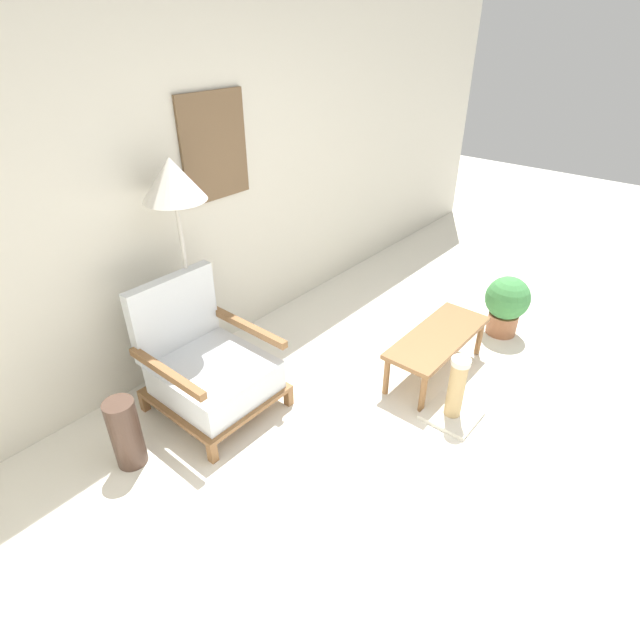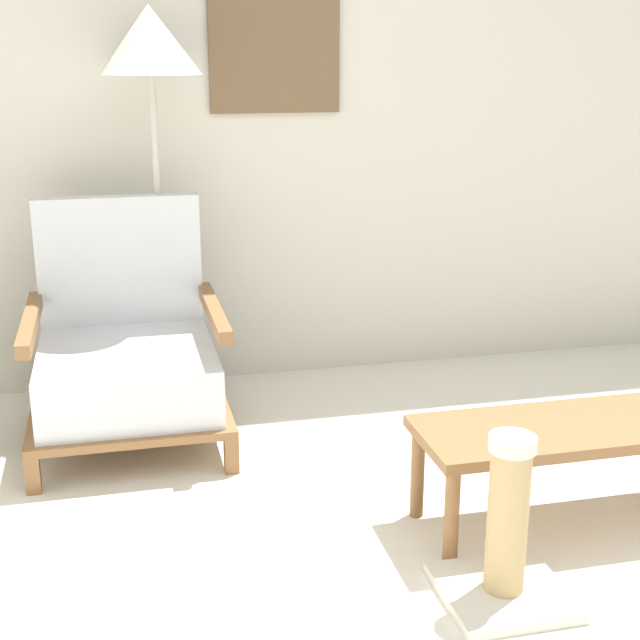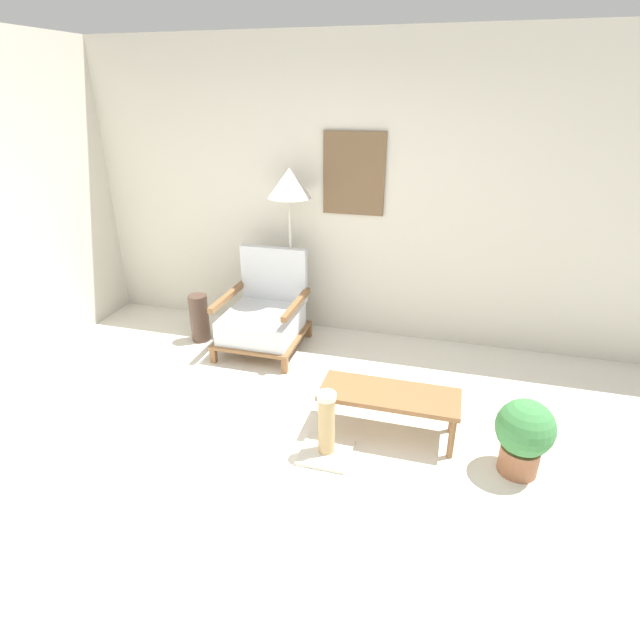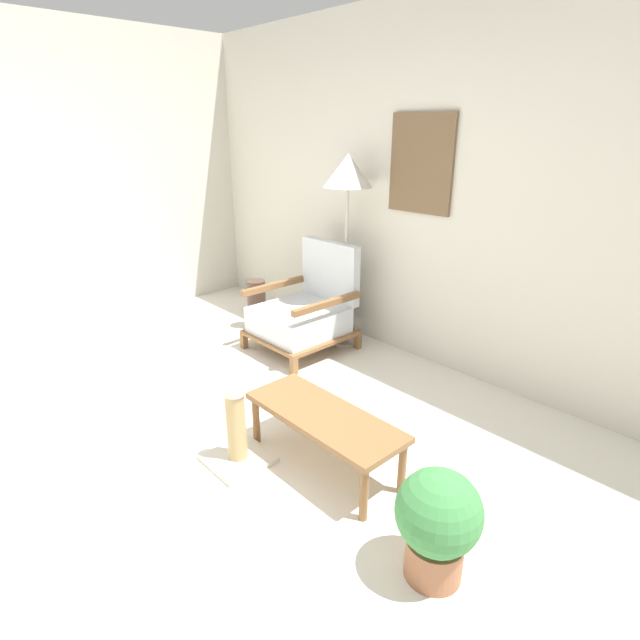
{
  "view_description": "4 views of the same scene",
  "coord_description": "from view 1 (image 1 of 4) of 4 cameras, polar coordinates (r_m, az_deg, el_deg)",
  "views": [
    {
      "loc": [
        -2.28,
        -0.4,
        2.35
      ],
      "look_at": [
        -0.05,
        1.47,
        0.55
      ],
      "focal_mm": 28.0,
      "sensor_mm": 36.0,
      "label": 1
    },
    {
      "loc": [
        -0.73,
        -1.41,
        1.44
      ],
      "look_at": [
        -0.05,
        1.47,
        0.55
      ],
      "focal_mm": 50.0,
      "sensor_mm": 36.0,
      "label": 2
    },
    {
      "loc": [
        0.92,
        -2.04,
        2.23
      ],
      "look_at": [
        -0.05,
        1.47,
        0.55
      ],
      "focal_mm": 28.0,
      "sensor_mm": 36.0,
      "label": 3
    },
    {
      "loc": [
        2.33,
        -0.73,
        1.81
      ],
      "look_at": [
        -0.05,
        1.47,
        0.55
      ],
      "focal_mm": 28.0,
      "sensor_mm": 36.0,
      "label": 4
    }
  ],
  "objects": [
    {
      "name": "armchair",
      "position": [
        3.44,
        -12.72,
        -5.15
      ],
      "size": [
        0.73,
        0.77,
        0.89
      ],
      "color": "brown",
      "rests_on": "ground_plane"
    },
    {
      "name": "floor_lamp",
      "position": [
        3.28,
        -16.33,
        13.89
      ],
      "size": [
        0.4,
        0.4,
        1.62
      ],
      "color": "#B7B2A8",
      "rests_on": "ground_plane"
    },
    {
      "name": "potted_plant",
      "position": [
        4.42,
        20.55,
        1.84
      ],
      "size": [
        0.36,
        0.36,
        0.52
      ],
      "color": "#935B3D",
      "rests_on": "ground_plane"
    },
    {
      "name": "scratching_post",
      "position": [
        3.47,
        15.13,
        -8.53
      ],
      "size": [
        0.34,
        0.34,
        0.48
      ],
      "color": "beige",
      "rests_on": "ground_plane"
    },
    {
      "name": "wall_back",
      "position": [
        3.82,
        -11.93,
        15.98
      ],
      "size": [
        8.0,
        0.09,
        2.7
      ],
      "color": "beige",
      "rests_on": "ground_plane"
    },
    {
      "name": "vase",
      "position": [
        3.22,
        -21.32,
        -11.95
      ],
      "size": [
        0.18,
        0.18,
        0.47
      ],
      "primitive_type": "cylinder",
      "color": "#473328",
      "rests_on": "ground_plane"
    },
    {
      "name": "coffee_table",
      "position": [
        3.77,
        13.32,
        -2.23
      ],
      "size": [
        0.96,
        0.37,
        0.34
      ],
      "color": "brown",
      "rests_on": "ground_plane"
    },
    {
      "name": "ground_plane",
      "position": [
        3.29,
        21.47,
        -16.62
      ],
      "size": [
        14.0,
        14.0,
        0.0
      ],
      "primitive_type": "plane",
      "color": "silver"
    }
  ]
}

